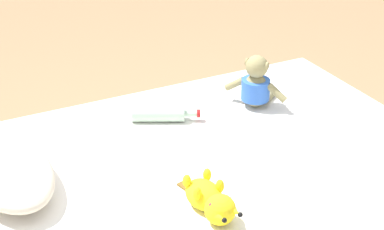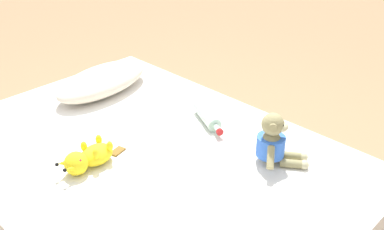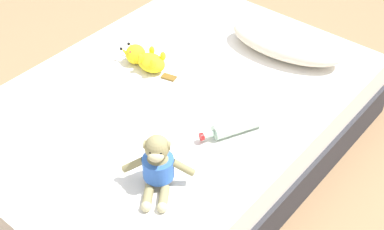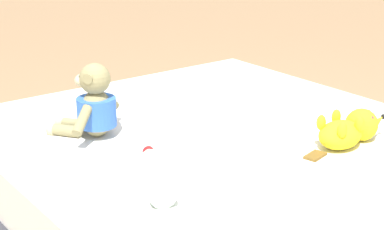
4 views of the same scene
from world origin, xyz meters
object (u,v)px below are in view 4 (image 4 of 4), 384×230
object	(u,v)px
plush_monkey	(93,106)
plush_yellow_creature	(349,130)
bed	(268,213)
glass_bottle	(157,176)

from	to	relation	value
plush_monkey	plush_yellow_creature	bearing A→B (deg)	137.39
plush_monkey	bed	bearing A→B (deg)	126.16
plush_yellow_creature	glass_bottle	bearing A→B (deg)	-9.16
plush_yellow_creature	plush_monkey	bearing A→B (deg)	-42.61
plush_monkey	glass_bottle	bearing A→B (deg)	82.79
plush_monkey	glass_bottle	distance (m)	0.44
bed	glass_bottle	size ratio (longest dim) A/B	7.08
bed	plush_yellow_creature	distance (m)	0.35
plush_yellow_creature	glass_bottle	size ratio (longest dim) A/B	1.20
plush_monkey	glass_bottle	size ratio (longest dim) A/B	0.93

